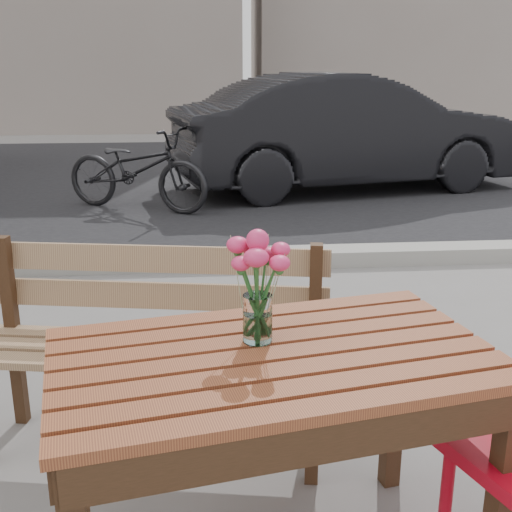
{
  "coord_description": "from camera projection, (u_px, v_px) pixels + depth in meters",
  "views": [
    {
      "loc": [
        0.04,
        -1.66,
        1.49
      ],
      "look_at": [
        0.19,
        0.05,
        0.97
      ],
      "focal_mm": 45.0,
      "sensor_mm": 36.0,
      "label": 1
    }
  ],
  "objects": [
    {
      "name": "main_table",
      "position": [
        273.0,
        392.0,
        1.78
      ],
      "size": [
        1.31,
        0.92,
        0.74
      ],
      "rotation": [
        0.0,
        0.0,
        0.2
      ],
      "color": "brown",
      "rests_on": "ground"
    },
    {
      "name": "main_vase",
      "position": [
        258.0,
        273.0,
        1.75
      ],
      "size": [
        0.18,
        0.18,
        0.32
      ],
      "color": "white",
      "rests_on": "main_table"
    },
    {
      "name": "bicycle",
      "position": [
        136.0,
        169.0,
        6.64
      ],
      "size": [
        1.72,
        1.25,
        0.86
      ],
      "primitive_type": "imported",
      "rotation": [
        0.0,
        0.0,
        1.1
      ],
      "color": "black",
      "rests_on": "ground"
    },
    {
      "name": "street",
      "position": [
        197.0,
        205.0,
        6.83
      ],
      "size": [
        30.0,
        8.12,
        0.12
      ],
      "color": "black",
      "rests_on": "ground"
    },
    {
      "name": "main_bench",
      "position": [
        155.0,
        322.0,
        2.52
      ],
      "size": [
        1.41,
        0.63,
        0.85
      ],
      "rotation": [
        0.0,
        0.0,
        -0.17
      ],
      "color": "#865F45",
      "rests_on": "ground"
    },
    {
      "name": "parked_car",
      "position": [
        347.0,
        132.0,
        7.68
      ],
      "size": [
        4.39,
        2.33,
        1.38
      ],
      "primitive_type": "imported",
      "rotation": [
        0.0,
        0.0,
        1.79
      ],
      "color": "black",
      "rests_on": "ground"
    }
  ]
}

